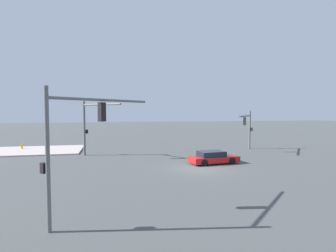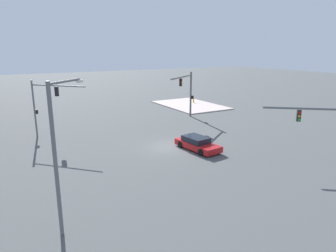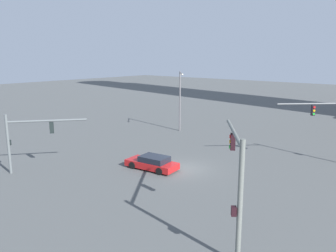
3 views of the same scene
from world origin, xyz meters
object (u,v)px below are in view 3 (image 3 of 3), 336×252
at_px(traffic_signal_near_corner, 28,134).
at_px(traffic_signal_opposite_side, 329,120).
at_px(sedan_car_approaching, 152,163).
at_px(streetlamp_curved_arm, 180,97).
at_px(traffic_signal_cross_street, 237,171).

bearing_deg(traffic_signal_near_corner, traffic_signal_opposite_side, -6.00).
xyz_separation_m(traffic_signal_near_corner, sedan_car_approaching, (7.52, 7.26, -2.78)).
xyz_separation_m(traffic_signal_opposite_side, sedan_car_approaching, (-11.15, -11.48, -3.50)).
bearing_deg(sedan_car_approaching, streetlamp_curved_arm, -67.64).
bearing_deg(traffic_signal_cross_street, traffic_signal_near_corner, 56.89).
bearing_deg(traffic_signal_cross_street, streetlamp_curved_arm, 8.17).
bearing_deg(traffic_signal_near_corner, traffic_signal_cross_street, -48.62).
xyz_separation_m(traffic_signal_near_corner, traffic_signal_cross_street, (19.16, 0.83, 0.78)).
bearing_deg(traffic_signal_near_corner, streetlamp_curved_arm, 38.85).
bearing_deg(traffic_signal_cross_street, traffic_signal_opposite_side, -34.03).
height_order(traffic_signal_near_corner, streetlamp_curved_arm, streetlamp_curved_arm).
relative_size(streetlamp_curved_arm, sedan_car_approaching, 1.61).
bearing_deg(sedan_car_approaching, traffic_signal_opposite_side, -140.77).
distance_m(traffic_signal_opposite_side, streetlamp_curved_arm, 18.78).
height_order(traffic_signal_near_corner, traffic_signal_opposite_side, traffic_signal_opposite_side).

